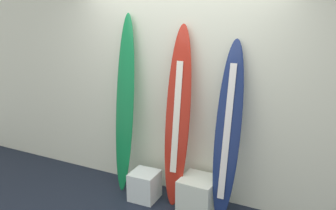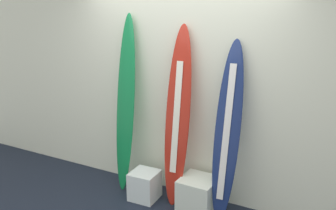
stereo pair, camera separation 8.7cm
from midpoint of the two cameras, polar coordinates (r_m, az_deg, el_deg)
name	(u,v)px [view 1 (the left image)]	position (r m, az deg, el deg)	size (l,w,h in m)	color
wall_back	(182,80)	(4.25, 1.72, 3.99)	(7.20, 0.20, 2.80)	silver
surfboard_emerald	(125,105)	(4.37, -7.47, 0.01)	(0.26, 0.35, 2.18)	#137B3F
surfboard_crimson	(178,117)	(4.03, 0.94, -2.00)	(0.31, 0.39, 2.07)	#AF2518
surfboard_navy	(228,132)	(3.83, 8.90, -4.26)	(0.29, 0.44, 1.94)	navy
display_block_left	(198,193)	(4.21, 4.28, -13.90)	(0.41, 0.41, 0.37)	silver
display_block_center	(145,185)	(4.40, -4.34, -12.71)	(0.33, 0.33, 0.34)	white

